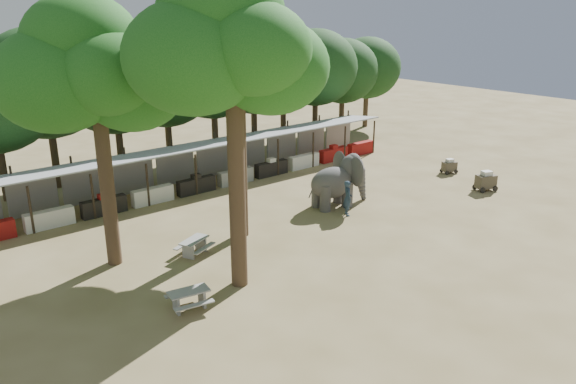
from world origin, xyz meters
TOP-DOWN VIEW (x-y plane):
  - ground at (0.00, 0.00)m, footprint 100.00×100.00m
  - vendor_stalls at (-0.00, 13.84)m, footprint 28.00×2.99m
  - yard_tree_left at (-9.13, 7.19)m, footprint 7.10×6.90m
  - yard_tree_center at (-6.13, 2.19)m, footprint 7.10×6.90m
  - yard_tree_back at (-3.13, 6.19)m, footprint 7.10×6.90m
  - backdrop_trees at (0.00, 19.00)m, footprint 46.46×5.95m
  - elephant at (3.52, 6.06)m, footprint 3.78×2.83m
  - handler at (2.77, 4.66)m, footprint 0.74×0.82m
  - picnic_table_near at (-8.52, 1.59)m, footprint 1.68×1.56m
  - picnic_table_far at (-5.93, 5.55)m, footprint 1.83×1.75m
  - cart_front at (12.03, 2.28)m, footprint 1.44×1.19m
  - cart_back at (13.49, 5.83)m, footprint 1.14×0.93m

SIDE VIEW (x-z plane):
  - ground at x=0.00m, z-range 0.00..0.00m
  - picnic_table_far at x=-5.93m, z-range 0.11..0.82m
  - cart_back at x=13.49m, z-range -0.01..0.95m
  - picnic_table_near at x=-8.52m, z-range 0.11..0.85m
  - cart_front at x=12.03m, z-range -0.01..1.20m
  - handler at x=2.77m, z-range 0.00..1.89m
  - vendor_stalls at x=0.00m, z-range -0.22..2.58m
  - elephant at x=3.52m, z-range 0.00..2.83m
  - backdrop_trees at x=0.00m, z-range 1.35..9.68m
  - yard_tree_left at x=-9.13m, z-range 2.69..13.71m
  - yard_tree_back at x=-3.13m, z-range 2.86..14.22m
  - yard_tree_center at x=-6.13m, z-range 3.19..15.23m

